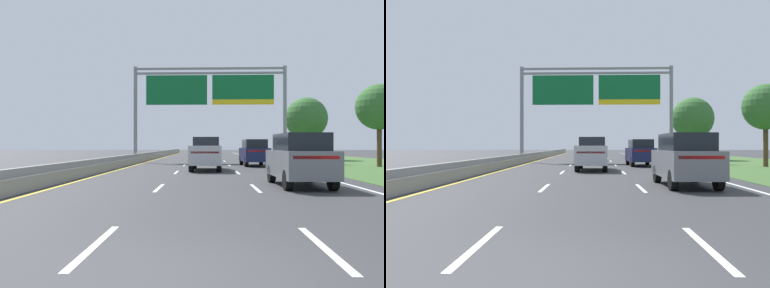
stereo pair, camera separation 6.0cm
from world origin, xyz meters
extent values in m
plane|color=#333335|center=(0.00, 35.00, 0.00)|extent=(220.00, 220.00, 0.00)
cube|color=white|center=(-1.85, 1.50, 0.00)|extent=(0.14, 3.00, 0.01)
cube|color=white|center=(-1.85, 10.50, 0.00)|extent=(0.14, 3.00, 0.01)
cube|color=white|center=(-1.85, 19.50, 0.00)|extent=(0.14, 3.00, 0.01)
cube|color=white|center=(-1.85, 28.50, 0.00)|extent=(0.14, 3.00, 0.01)
cube|color=white|center=(-1.85, 37.50, 0.00)|extent=(0.14, 3.00, 0.01)
cube|color=white|center=(-1.85, 46.50, 0.00)|extent=(0.14, 3.00, 0.01)
cube|color=white|center=(-1.85, 55.50, 0.00)|extent=(0.14, 3.00, 0.01)
cube|color=white|center=(-1.85, 64.50, 0.00)|extent=(0.14, 3.00, 0.01)
cube|color=white|center=(-1.85, 73.50, 0.00)|extent=(0.14, 3.00, 0.01)
cube|color=white|center=(-1.85, 82.50, 0.00)|extent=(0.14, 3.00, 0.01)
cube|color=white|center=(1.85, 1.50, 0.00)|extent=(0.14, 3.00, 0.01)
cube|color=white|center=(1.85, 10.50, 0.00)|extent=(0.14, 3.00, 0.01)
cube|color=white|center=(1.85, 19.50, 0.00)|extent=(0.14, 3.00, 0.01)
cube|color=white|center=(1.85, 28.50, 0.00)|extent=(0.14, 3.00, 0.01)
cube|color=white|center=(1.85, 37.50, 0.00)|extent=(0.14, 3.00, 0.01)
cube|color=white|center=(1.85, 46.50, 0.00)|extent=(0.14, 3.00, 0.01)
cube|color=white|center=(1.85, 55.50, 0.00)|extent=(0.14, 3.00, 0.01)
cube|color=white|center=(1.85, 64.50, 0.00)|extent=(0.14, 3.00, 0.01)
cube|color=white|center=(1.85, 73.50, 0.00)|extent=(0.14, 3.00, 0.01)
cube|color=white|center=(1.85, 82.50, 0.00)|extent=(0.14, 3.00, 0.01)
cube|color=white|center=(5.90, 35.00, 0.00)|extent=(0.16, 106.00, 0.01)
cube|color=gold|center=(-5.90, 35.00, 0.00)|extent=(0.16, 106.00, 0.01)
cube|color=#3D602D|center=(13.95, 35.00, 0.01)|extent=(14.00, 110.00, 0.02)
cube|color=gray|center=(-6.60, 35.00, 0.28)|extent=(0.60, 110.00, 0.55)
cube|color=gray|center=(-6.60, 35.00, 0.70)|extent=(0.25, 110.00, 0.30)
cylinder|color=gray|center=(-7.05, 34.93, 4.71)|extent=(0.36, 0.36, 9.43)
cylinder|color=gray|center=(7.65, 34.93, 4.71)|extent=(0.36, 0.36, 9.43)
cube|color=gray|center=(0.30, 34.93, 9.20)|extent=(14.70, 0.24, 0.20)
cube|color=gray|center=(0.30, 34.93, 8.75)|extent=(14.70, 0.24, 0.20)
cube|color=#0C602D|center=(-2.95, 34.75, 7.08)|extent=(6.00, 0.12, 2.90)
cube|color=#0C602D|center=(3.55, 34.75, 7.33)|extent=(6.00, 0.12, 2.40)
cube|color=yellow|center=(3.55, 34.75, 5.88)|extent=(6.00, 0.12, 0.50)
cube|color=#B2B5BA|center=(-0.06, 21.69, 0.92)|extent=(2.13, 5.45, 1.00)
cube|color=black|center=(-0.04, 22.54, 1.81)|extent=(1.77, 1.94, 0.78)
cube|color=#B21414|center=(-0.12, 19.03, 1.22)|extent=(1.68, 0.12, 0.12)
cube|color=#B2B5BA|center=(-0.10, 19.96, 1.52)|extent=(2.05, 1.99, 0.20)
cylinder|color=black|center=(-0.86, 23.54, 0.42)|extent=(0.32, 0.85, 0.84)
cylinder|color=black|center=(0.84, 23.50, 0.42)|extent=(0.32, 0.85, 0.84)
cylinder|color=black|center=(-0.95, 19.87, 0.42)|extent=(0.32, 0.85, 0.84)
cylinder|color=black|center=(0.75, 19.83, 0.42)|extent=(0.32, 0.85, 0.84)
cube|color=maroon|center=(-0.19, 39.94, 0.91)|extent=(1.95, 4.72, 1.05)
cube|color=black|center=(-0.19, 39.79, 1.77)|extent=(1.67, 3.02, 0.68)
cube|color=#B21414|center=(-0.21, 37.63, 1.22)|extent=(1.60, 0.10, 0.12)
cylinder|color=black|center=(-0.99, 41.55, 0.38)|extent=(0.27, 0.76, 0.76)
cylinder|color=black|center=(0.65, 41.53, 0.38)|extent=(0.27, 0.76, 0.76)
cylinder|color=black|center=(-1.02, 38.35, 0.38)|extent=(0.27, 0.76, 0.76)
cylinder|color=black|center=(0.62, 38.33, 0.38)|extent=(0.27, 0.76, 0.76)
cube|color=#161E47|center=(3.78, 27.58, 0.91)|extent=(2.04, 4.75, 1.05)
cube|color=black|center=(3.79, 27.43, 1.77)|extent=(1.72, 3.05, 0.68)
cube|color=#B21414|center=(3.85, 25.27, 1.22)|extent=(1.60, 0.13, 0.12)
cylinder|color=black|center=(2.92, 29.15, 0.38)|extent=(0.28, 0.77, 0.76)
cylinder|color=black|center=(4.56, 29.20, 0.38)|extent=(0.28, 0.77, 0.76)
cylinder|color=black|center=(3.01, 25.95, 0.38)|extent=(0.28, 0.77, 0.76)
cylinder|color=black|center=(4.65, 26.00, 0.38)|extent=(0.28, 0.77, 0.76)
cube|color=slate|center=(3.70, 11.33, 0.91)|extent=(2.00, 4.74, 1.05)
cube|color=black|center=(3.70, 11.18, 1.77)|extent=(1.70, 3.04, 0.68)
cube|color=#B21414|center=(3.75, 9.02, 1.22)|extent=(1.60, 0.12, 0.12)
cylinder|color=black|center=(2.84, 12.91, 0.38)|extent=(0.28, 0.77, 0.76)
cylinder|color=black|center=(4.48, 12.95, 0.38)|extent=(0.28, 0.77, 0.76)
cylinder|color=black|center=(2.91, 9.72, 0.38)|extent=(0.28, 0.77, 0.76)
cylinder|color=black|center=(4.55, 9.75, 0.38)|extent=(0.28, 0.77, 0.76)
cylinder|color=#4C3823|center=(13.10, 26.22, 1.59)|extent=(0.36, 0.36, 3.17)
sphere|color=#33662D|center=(13.10, 26.22, 4.57)|extent=(3.49, 3.49, 3.49)
cylinder|color=#4C3823|center=(11.41, 41.93, 1.42)|extent=(0.36, 0.36, 2.83)
sphere|color=#33662D|center=(11.41, 41.93, 4.75)|extent=(4.80, 4.80, 4.80)
camera|label=1|loc=(-0.03, -5.11, 1.63)|focal=38.10mm
camera|label=2|loc=(0.03, -5.11, 1.63)|focal=38.10mm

